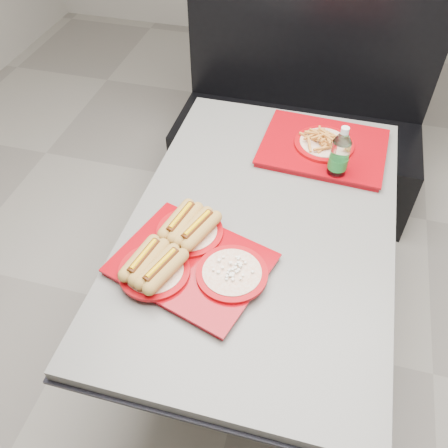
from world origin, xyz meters
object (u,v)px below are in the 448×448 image
(booth_bench, at_px, (298,126))
(tray_far, at_px, (324,145))
(tray_near, at_px, (187,256))
(water_bottle, at_px, (339,157))
(diner_table, at_px, (260,251))

(booth_bench, xyz_separation_m, tray_far, (0.16, -0.65, 0.38))
(tray_near, distance_m, water_bottle, 0.68)
(booth_bench, xyz_separation_m, water_bottle, (0.22, -0.80, 0.45))
(tray_near, bearing_deg, booth_bench, 81.84)
(diner_table, relative_size, tray_near, 2.64)
(diner_table, xyz_separation_m, booth_bench, (0.00, 1.09, -0.18))
(tray_far, xyz_separation_m, water_bottle, (0.06, -0.15, 0.07))
(tray_near, xyz_separation_m, tray_far, (0.35, 0.70, -0.01))
(diner_table, relative_size, tray_far, 2.79)
(tray_near, distance_m, tray_far, 0.78)
(booth_bench, relative_size, water_bottle, 5.92)
(diner_table, height_order, booth_bench, booth_bench)
(diner_table, height_order, water_bottle, water_bottle)
(booth_bench, bearing_deg, diner_table, -90.00)
(diner_table, bearing_deg, tray_near, -127.70)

